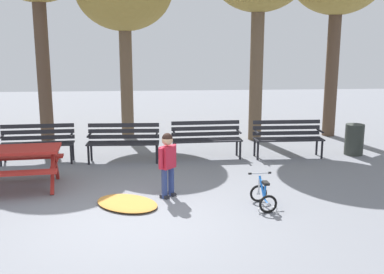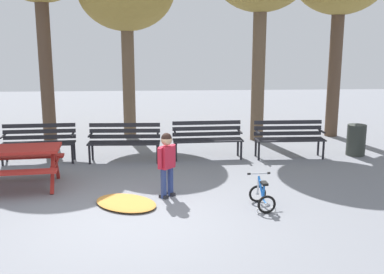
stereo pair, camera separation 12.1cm
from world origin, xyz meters
The scene contains 10 objects.
ground centered at (0.00, 0.00, 0.00)m, with size 36.00×36.00×0.00m, color slate.
picnic_table centered at (-2.30, 1.72, 0.59)m, with size 1.92×1.51×0.79m.
park_bench_far_left centered at (-2.26, 3.60, 0.51)m, with size 1.62×0.55×0.85m.
park_bench_left centered at (-0.35, 3.55, 0.51)m, with size 1.62×0.51×0.85m.
park_bench_right centered at (1.54, 3.71, 0.51)m, with size 1.62×0.53×0.85m.
park_bench_far_right centered at (3.44, 3.66, 0.51)m, with size 1.60×0.46×0.85m.
child_standing centered at (0.57, 1.06, 0.68)m, with size 0.32×0.35×1.14m.
kids_bicycle centered at (2.12, 0.41, 0.20)m, with size 0.40×0.58×0.54m.
leaf_pile centered at (-0.12, 0.69, 0.04)m, with size 1.14×0.80×0.07m, color #C68438.
trash_bin centered at (5.09, 3.74, 0.37)m, with size 0.44×0.44×0.73m, color #2D332D.
Camera 2 is at (0.51, -6.67, 2.72)m, focal length 43.15 mm.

